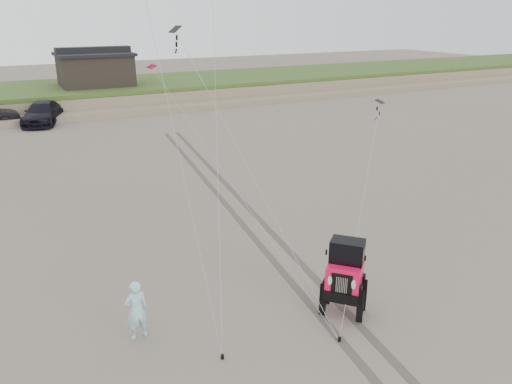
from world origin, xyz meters
TOP-DOWN VIEW (x-y plane):
  - ground at (0.00, 0.00)m, footprint 160.00×160.00m
  - dune_ridge at (0.00, 37.50)m, footprint 160.00×14.25m
  - cabin at (2.00, 37.00)m, footprint 6.40×5.40m
  - truck_c at (-3.39, 30.40)m, footprint 3.88×5.91m
  - jeep at (1.06, -0.52)m, footprint 4.75×4.57m
  - man at (-4.24, 1.03)m, footprint 0.61×0.41m
  - stake_main at (-2.69, -0.75)m, footprint 0.08×0.08m
  - stake_aux at (0.21, -1.53)m, footprint 0.08×0.08m
  - tire_tracks at (2.00, 8.00)m, footprint 5.22×29.74m

SIDE VIEW (x-z plane):
  - ground at x=0.00m, z-range 0.00..0.00m
  - tire_tracks at x=2.00m, z-range 0.00..0.01m
  - stake_main at x=-2.69m, z-range 0.00..0.12m
  - stake_aux at x=0.21m, z-range 0.00..0.12m
  - truck_c at x=-3.39m, z-range 0.00..1.59m
  - man at x=-4.24m, z-range 0.00..1.63m
  - dune_ridge at x=0.00m, z-range -0.04..1.68m
  - jeep at x=1.06m, z-range 0.00..1.72m
  - cabin at x=2.00m, z-range 1.56..4.91m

